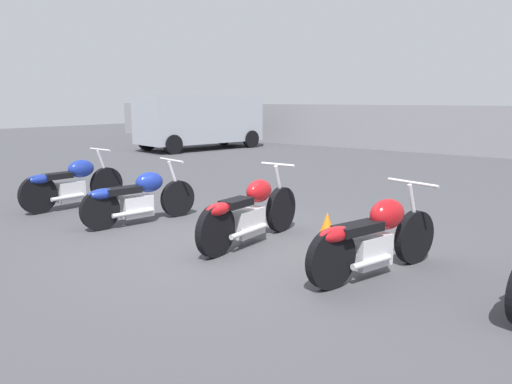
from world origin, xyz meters
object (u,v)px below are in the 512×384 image
motorcycle_slot_1 (138,197)px  motorcycle_slot_3 (374,237)px  parked_van (200,120)px  traffic_cone_near (327,231)px  motorcycle_slot_0 (72,183)px  motorcycle_slot_2 (250,212)px

motorcycle_slot_1 → motorcycle_slot_3: size_ratio=0.98×
motorcycle_slot_1 → parked_van: bearing=140.2°
motorcycle_slot_3 → traffic_cone_near: 1.11m
motorcycle_slot_3 → parked_van: (-11.78, 9.10, 0.71)m
motorcycle_slot_0 → motorcycle_slot_3: 5.84m
motorcycle_slot_1 → motorcycle_slot_3: bearing=11.5°
motorcycle_slot_1 → traffic_cone_near: motorcycle_slot_1 is taller
parked_van → traffic_cone_near: parked_van is taller
motorcycle_slot_0 → traffic_cone_near: bearing=9.3°
motorcycle_slot_2 → traffic_cone_near: motorcycle_slot_2 is taller
motorcycle_slot_0 → motorcycle_slot_2: size_ratio=0.93×
motorcycle_slot_0 → motorcycle_slot_2: bearing=4.6°
motorcycle_slot_2 → traffic_cone_near: size_ratio=4.47×
motorcycle_slot_3 → traffic_cone_near: (-0.93, 0.57, -0.20)m
motorcycle_slot_3 → traffic_cone_near: motorcycle_slot_3 is taller
motorcycle_slot_1 → traffic_cone_near: bearing=22.5°
motorcycle_slot_2 → motorcycle_slot_1: bearing=-177.5°
motorcycle_slot_0 → motorcycle_slot_1: 1.88m
motorcycle_slot_0 → motorcycle_slot_2: motorcycle_slot_2 is taller
motorcycle_slot_2 → motorcycle_slot_0: bearing=179.8°
motorcycle_slot_1 → motorcycle_slot_3: 3.97m
motorcycle_slot_0 → parked_van: parked_van is taller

